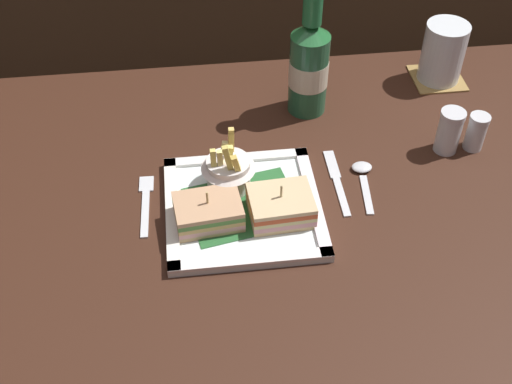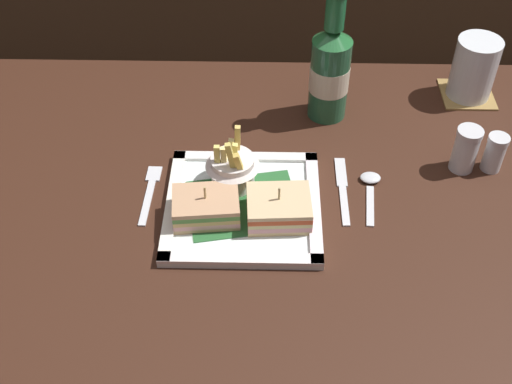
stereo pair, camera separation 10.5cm
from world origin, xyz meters
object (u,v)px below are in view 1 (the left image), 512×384
object	(u,v)px
sandwich_half_left	(208,212)
beer_bottle	(309,65)
water_glass	(442,56)
fork	(146,201)
sandwich_half_right	(281,206)
salt_shaker	(448,133)
knife	(336,179)
dining_table	(268,263)
pepper_shaker	(476,134)
square_plate	(243,208)
fries_cup	(228,168)
spoon	(363,174)

from	to	relation	value
sandwich_half_left	beer_bottle	bearing A→B (deg)	53.97
water_glass	fork	size ratio (longest dim) A/B	0.85
sandwich_half_right	salt_shaker	distance (m)	0.34
water_glass	knife	xyz separation A→B (m)	(-0.26, -0.27, -0.05)
beer_bottle	water_glass	world-z (taller)	beer_bottle
dining_table	sandwich_half_right	world-z (taller)	sandwich_half_right
sandwich_half_right	pepper_shaker	bearing A→B (deg)	20.07
square_plate	water_glass	world-z (taller)	water_glass
dining_table	salt_shaker	distance (m)	0.39
sandwich_half_left	fries_cup	bearing A→B (deg)	62.73
square_plate	sandwich_half_right	size ratio (longest dim) A/B	2.41
knife	sandwich_half_left	bearing A→B (deg)	-160.35
fork	knife	bearing A→B (deg)	2.69
water_glass	salt_shaker	size ratio (longest dim) A/B	1.42
sandwich_half_left	beer_bottle	xyz separation A→B (m)	(0.21, 0.28, 0.07)
fries_cup	fork	distance (m)	0.15
dining_table	knife	world-z (taller)	knife
beer_bottle	fries_cup	bearing A→B (deg)	-128.79
beer_bottle	water_glass	distance (m)	0.29
salt_shaker	pepper_shaker	xyz separation A→B (m)	(0.05, 0.00, -0.01)
spoon	beer_bottle	bearing A→B (deg)	107.62
square_plate	sandwich_half_right	xyz separation A→B (m)	(0.06, -0.03, 0.02)
knife	pepper_shaker	world-z (taller)	pepper_shaker
beer_bottle	spoon	bearing A→B (deg)	-72.38
square_plate	fork	bearing A→B (deg)	166.21
spoon	salt_shaker	distance (m)	0.17
fork	knife	distance (m)	0.32
pepper_shaker	fries_cup	bearing A→B (deg)	-172.39
beer_bottle	knife	bearing A→B (deg)	-85.34
water_glass	sandwich_half_left	bearing A→B (deg)	-144.48
fries_cup	pepper_shaker	world-z (taller)	fries_cup
sandwich_half_right	beer_bottle	xyz separation A→B (m)	(0.09, 0.28, 0.07)
sandwich_half_left	beer_bottle	distance (m)	0.36
beer_bottle	pepper_shaker	distance (m)	0.32
spoon	pepper_shaker	distance (m)	0.22
dining_table	salt_shaker	world-z (taller)	salt_shaker
beer_bottle	pepper_shaker	bearing A→B (deg)	-28.38
square_plate	sandwich_half_left	bearing A→B (deg)	-155.85
fork	pepper_shaker	size ratio (longest dim) A/B	2.00
spoon	salt_shaker	bearing A→B (deg)	17.46
sandwich_half_right	square_plate	bearing A→B (deg)	155.85
square_plate	salt_shaker	distance (m)	0.39
spoon	salt_shaker	size ratio (longest dim) A/B	1.47
knife	salt_shaker	world-z (taller)	salt_shaker
knife	square_plate	bearing A→B (deg)	-161.97
sandwich_half_right	spoon	distance (m)	0.18
square_plate	sandwich_half_right	world-z (taller)	sandwich_half_right
salt_shaker	pepper_shaker	distance (m)	0.05
water_glass	dining_table	bearing A→B (deg)	-140.33
square_plate	sandwich_half_left	xyz separation A→B (m)	(-0.06, -0.03, 0.02)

